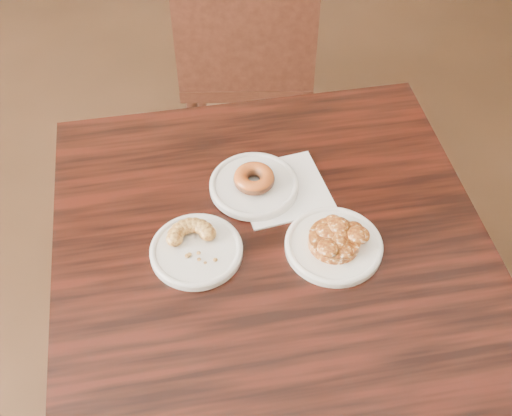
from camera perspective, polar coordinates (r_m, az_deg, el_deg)
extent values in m
cube|color=black|center=(1.50, 1.16, -11.70)|extent=(0.83, 0.83, 0.75)
cube|color=white|center=(1.27, 2.37, 1.70)|extent=(0.18, 0.18, 0.00)
cylinder|color=silver|center=(1.26, -0.17, 2.00)|extent=(0.18, 0.18, 0.01)
cylinder|color=silver|center=(1.17, -5.32, -3.82)|extent=(0.17, 0.17, 0.01)
cylinder|color=white|center=(1.18, 6.91, -3.36)|extent=(0.18, 0.18, 0.01)
torus|color=#963D15|center=(1.25, -0.17, 2.63)|extent=(0.08, 0.08, 0.03)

